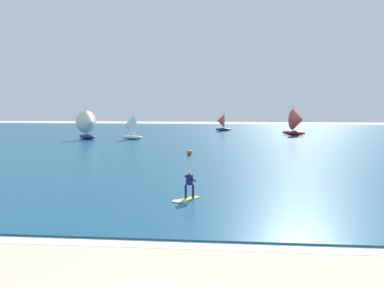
# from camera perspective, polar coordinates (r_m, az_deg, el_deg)

# --- Properties ---
(ocean) EXTENTS (160.00, 90.00, 0.10)m
(ocean) POSITION_cam_1_polar(r_m,az_deg,el_deg) (61.16, 3.08, 0.60)
(ocean) COLOR navy
(ocean) RESTS_ON ground
(shoreline_foam) EXTENTS (104.15, 2.27, 0.01)m
(shoreline_foam) POSITION_cam_1_polar(r_m,az_deg,el_deg) (17.17, 1.41, -13.55)
(shoreline_foam) COLOR white
(shoreline_foam) RESTS_ON ground
(kitesurfer) EXTENTS (1.70, 1.85, 1.67)m
(kitesurfer) POSITION_cam_1_polar(r_m,az_deg,el_deg) (23.31, -0.72, -6.53)
(kitesurfer) COLOR yellow
(kitesurfer) RESTS_ON ocean
(sailboat_mid_right) EXTENTS (4.55, 4.20, 5.05)m
(sailboat_mid_right) POSITION_cam_1_polar(r_m,az_deg,el_deg) (71.18, 14.82, 3.07)
(sailboat_mid_right) COLOR maroon
(sailboat_mid_right) RESTS_ON ocean
(sailboat_heeled_over) EXTENTS (4.45, 4.30, 4.98)m
(sailboat_heeled_over) POSITION_cam_1_polar(r_m,az_deg,el_deg) (63.37, -14.57, 2.72)
(sailboat_heeled_over) COLOR navy
(sailboat_heeled_over) RESTS_ON ocean
(sailboat_leading) EXTENTS (3.26, 2.79, 3.78)m
(sailboat_leading) POSITION_cam_1_polar(r_m,az_deg,el_deg) (79.97, 4.20, 3.13)
(sailboat_leading) COLOR navy
(sailboat_leading) RESTS_ON ocean
(sailboat_anchored_offshore) EXTENTS (3.50, 3.04, 3.97)m
(sailboat_anchored_offshore) POSITION_cam_1_polar(r_m,az_deg,el_deg) (62.04, -8.98, 2.35)
(sailboat_anchored_offshore) COLOR silver
(sailboat_anchored_offshore) RESTS_ON ocean
(marker_buoy) EXTENTS (0.57, 0.57, 0.57)m
(marker_buoy) POSITION_cam_1_polar(r_m,az_deg,el_deg) (42.71, -0.38, -1.25)
(marker_buoy) COLOR #E55919
(marker_buoy) RESTS_ON ocean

